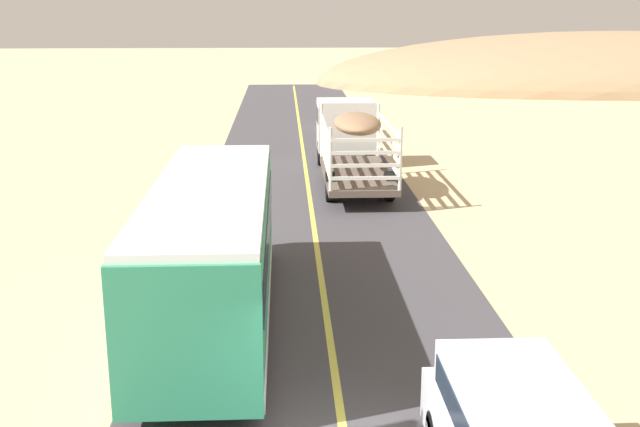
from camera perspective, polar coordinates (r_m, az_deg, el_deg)
The scene contains 4 objects.
livestock_truck at distance 32.92m, azimuth 2.18°, elevation 5.86°, with size 2.53×9.70×3.02m.
bus at distance 17.59m, azimuth -7.89°, elevation -2.64°, with size 2.54×10.00×3.21m.
car_far at distance 46.08m, azimuth 1.25°, elevation 7.13°, with size 1.80×4.40×1.46m.
distant_hill at distance 77.52m, azimuth 20.77°, elevation 8.89°, with size 55.16×27.54×9.30m, color #997C5A.
Camera 1 is at (-0.95, -10.72, 7.05)m, focal length 43.91 mm.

